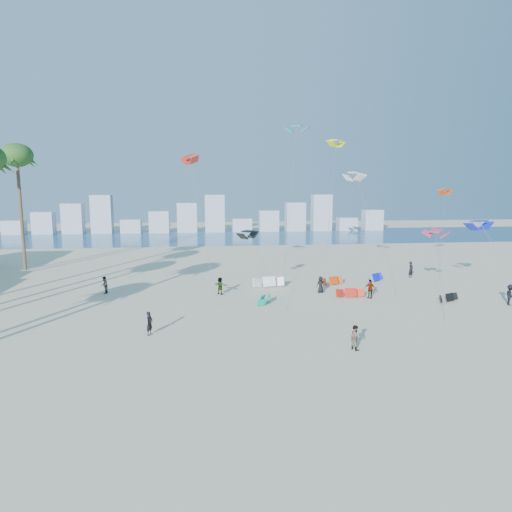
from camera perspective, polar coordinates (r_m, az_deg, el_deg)
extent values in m
plane|color=beige|center=(25.26, -2.58, -15.90)|extent=(220.00, 220.00, 0.00)
plane|color=navy|center=(95.50, -5.76, 2.39)|extent=(220.00, 220.00, 0.00)
imported|color=black|center=(33.82, -13.05, -8.12)|extent=(0.63, 0.73, 1.70)
imported|color=gray|center=(30.86, 12.15, -9.82)|extent=(0.90, 0.98, 1.62)
imported|color=black|center=(45.99, 8.00, -3.52)|extent=(0.85, 0.61, 1.64)
imported|color=gray|center=(44.65, 13.93, -3.98)|extent=(1.06, 1.03, 1.78)
imported|color=black|center=(46.63, 28.96, -4.24)|extent=(0.97, 1.34, 1.87)
imported|color=gray|center=(45.01, -4.46, -3.70)|extent=(1.52, 1.40, 1.69)
imported|color=black|center=(55.84, 18.63, -1.61)|extent=(0.81, 0.72, 1.87)
imported|color=gray|center=(47.55, -18.27, -3.44)|extent=(0.71, 0.88, 1.71)
cylinder|color=#595959|center=(41.26, 1.30, -1.59)|extent=(2.78, 5.64, 6.27)
cylinder|color=#595959|center=(47.37, 14.52, 2.84)|extent=(2.80, 5.43, 11.77)
cylinder|color=#595959|center=(45.73, 28.43, -0.94)|extent=(2.74, 4.26, 7.35)
cylinder|color=#595959|center=(41.62, -6.59, 3.32)|extent=(2.37, 5.09, 13.27)
cylinder|color=#595959|center=(47.59, 9.09, 5.09)|extent=(2.28, 4.27, 15.17)
cylinder|color=#595959|center=(40.75, 21.86, -2.06)|extent=(1.35, 4.80, 6.67)
cylinder|color=#595959|center=(57.06, 4.31, 7.19)|extent=(2.60, 6.02, 18.01)
cylinder|color=#595959|center=(56.68, 22.08, 2.55)|extent=(2.30, 4.17, 10.08)
cylinder|color=brown|center=(63.94, -27.08, 4.70)|extent=(0.40, 0.40, 14.15)
ellipsoid|color=#27501C|center=(63.95, -27.53, 11.03)|extent=(3.80, 3.80, 2.85)
cube|color=#9EADBF|center=(112.77, -27.77, 3.16)|extent=(4.40, 3.00, 3.00)
cube|color=#9EADBF|center=(110.63, -24.80, 3.74)|extent=(4.40, 3.00, 4.80)
cube|color=#9EADBF|center=(108.81, -21.72, 4.33)|extent=(4.40, 3.00, 6.60)
cube|color=#9EADBF|center=(107.33, -18.54, 4.93)|extent=(4.40, 3.00, 8.40)
cube|color=#9EADBF|center=(106.44, -15.19, 3.59)|extent=(4.40, 3.00, 3.00)
cube|color=#9EADBF|center=(105.63, -11.88, 4.16)|extent=(4.40, 3.00, 4.80)
cube|color=#9EADBF|center=(105.20, -8.52, 4.72)|extent=(4.40, 3.00, 6.60)
cube|color=#9EADBF|center=(105.14, -5.14, 5.27)|extent=(4.40, 3.00, 8.40)
cube|color=#9EADBF|center=(105.69, -1.75, 3.85)|extent=(4.40, 3.00, 3.00)
cube|color=#9EADBF|center=(106.34, 1.59, 4.37)|extent=(4.40, 3.00, 4.80)
cube|color=#9EADBF|center=(107.35, 4.88, 4.87)|extent=(4.40, 3.00, 6.60)
cube|color=#9EADBF|center=(108.71, 8.10, 5.33)|extent=(4.40, 3.00, 8.40)
cube|color=#9EADBF|center=(110.65, 11.18, 3.91)|extent=(4.40, 3.00, 3.00)
cube|color=#9EADBF|center=(112.64, 14.21, 4.35)|extent=(4.40, 3.00, 4.80)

